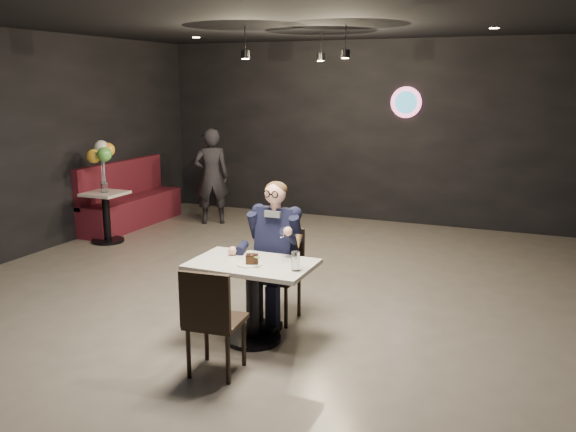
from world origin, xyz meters
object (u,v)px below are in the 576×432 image
at_px(balloon_vase, 105,187).
at_px(passerby, 211,176).
at_px(main_table, 253,302).
at_px(chair_far, 277,275).
at_px(sundae_glass, 296,261).
at_px(side_table, 107,220).
at_px(chair_near, 216,319).
at_px(booth_bench, 131,194).
at_px(seated_man, 277,250).

distance_m(balloon_vase, passerby, 1.86).
distance_m(main_table, chair_far, 0.56).
distance_m(main_table, balloon_vase, 4.25).
distance_m(sundae_glass, balloon_vase, 4.65).
xyz_separation_m(sundae_glass, passerby, (-3.15, 4.07, -0.04)).
bearing_deg(main_table, side_table, 146.57).
relative_size(chair_near, sundae_glass, 5.52).
xyz_separation_m(booth_bench, balloon_vase, (0.30, -1.00, 0.30)).
distance_m(chair_far, booth_bench, 4.73).
bearing_deg(booth_bench, main_table, -41.01).
distance_m(chair_near, sundae_glass, 0.84).
distance_m(main_table, booth_bench, 5.08).
relative_size(seated_man, sundae_glass, 8.65).
xyz_separation_m(chair_far, chair_near, (0.00, -1.22, 0.00)).
bearing_deg(balloon_vase, booth_bench, 106.70).
xyz_separation_m(main_table, seated_man, (0.00, 0.55, 0.34)).
relative_size(booth_bench, side_table, 3.12).
height_order(chair_far, sundae_glass, chair_far).
bearing_deg(passerby, side_table, 31.71).
bearing_deg(seated_man, main_table, -90.00).
bearing_deg(booth_bench, passerby, 30.69).
bearing_deg(passerby, booth_bench, -1.21).
bearing_deg(booth_bench, side_table, -73.30).
relative_size(chair_near, booth_bench, 0.43).
height_order(seated_man, passerby, passerby).
distance_m(chair_near, seated_man, 1.25).
bearing_deg(chair_far, seated_man, 0.00).
bearing_deg(passerby, balloon_vase, 31.71).
distance_m(seated_man, passerby, 4.38).
relative_size(main_table, sundae_glass, 6.61).
bearing_deg(side_table, seated_man, -26.76).
distance_m(main_table, chair_near, 0.68).
relative_size(main_table, booth_bench, 0.52).
xyz_separation_m(seated_man, passerby, (-2.70, 3.45, 0.07)).
bearing_deg(chair_far, main_table, -90.00).
bearing_deg(passerby, sundae_glass, 95.85).
bearing_deg(side_table, booth_bench, 106.70).
xyz_separation_m(main_table, booth_bench, (-3.83, 3.33, 0.15)).
height_order(chair_far, balloon_vase, chair_far).
bearing_deg(main_table, passerby, 124.03).
height_order(chair_far, passerby, passerby).
height_order(seated_man, side_table, seated_man).
xyz_separation_m(chair_near, balloon_vase, (-3.53, 3.00, 0.37)).
height_order(sundae_glass, balloon_vase, sundae_glass).
xyz_separation_m(chair_far, seated_man, (0.00, 0.00, 0.26)).
height_order(chair_near, seated_man, seated_man).
height_order(chair_near, sundae_glass, chair_near).
distance_m(main_table, sundae_glass, 0.65).
bearing_deg(chair_near, booth_bench, 128.29).
xyz_separation_m(sundae_glass, side_table, (-3.98, 2.40, -0.49)).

